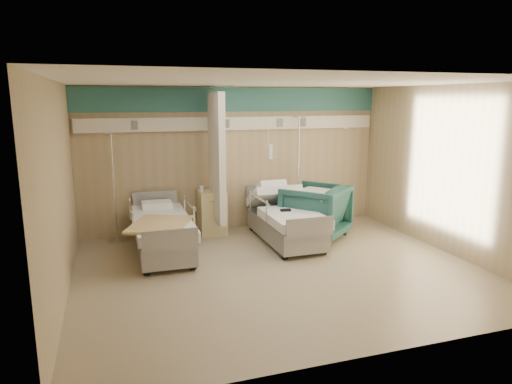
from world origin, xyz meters
TOP-DOWN VIEW (x-y plane):
  - ground at (0.00, 0.00)m, footprint 6.00×5.00m
  - room_walls at (-0.03, 0.25)m, footprint 6.04×5.04m
  - bed_right at (0.60, 1.30)m, footprint 1.00×2.16m
  - bed_left at (-1.60, 1.30)m, footprint 1.00×2.16m
  - bedside_cabinet at (-0.55, 2.20)m, footprint 0.50×0.48m
  - visitor_armchair at (1.25, 1.40)m, footprint 1.52×1.53m
  - waffle_blanket at (1.22, 1.39)m, footprint 0.91×0.90m
  - iv_stand_right at (1.26, 2.28)m, footprint 0.40×0.40m
  - iv_stand_left at (-2.32, 2.28)m, footprint 0.35×0.35m
  - call_remote at (0.52, 1.09)m, footprint 0.19×0.10m
  - tan_blanket at (-1.68, 0.84)m, footprint 1.17×1.28m
  - toiletry_bag at (-0.45, 2.18)m, footprint 0.22×0.18m
  - white_cup at (-0.74, 2.17)m, footprint 0.09×0.09m

SIDE VIEW (x-z plane):
  - ground at x=0.00m, z-range 0.00..0.00m
  - bed_right at x=0.60m, z-range 0.00..0.63m
  - bed_left at x=-1.60m, z-range 0.00..0.63m
  - iv_stand_left at x=-2.32m, z-range -0.58..1.39m
  - bedside_cabinet at x=-0.55m, z-range 0.00..0.85m
  - iv_stand_right at x=1.26m, z-range -0.66..1.58m
  - visitor_armchair at x=1.25m, z-range 0.00..1.00m
  - tan_blanket at x=-1.68m, z-range 0.63..0.67m
  - call_remote at x=0.52m, z-range 0.63..0.67m
  - toiletry_bag at x=-0.45m, z-range 0.85..0.96m
  - white_cup at x=-0.74m, z-range 0.85..0.96m
  - waffle_blanket at x=1.22m, z-range 1.00..1.08m
  - room_walls at x=-0.03m, z-range 0.45..3.27m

